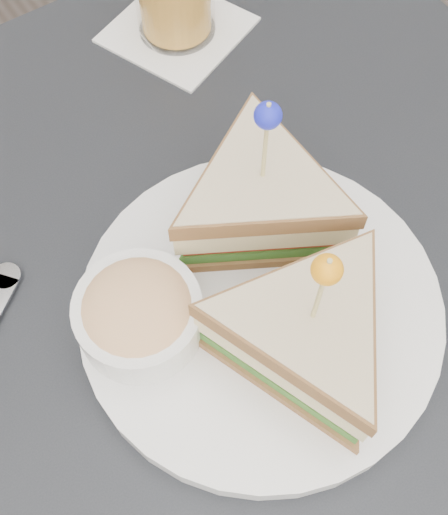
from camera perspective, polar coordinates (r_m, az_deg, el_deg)
ground_plane at (r=1.25m, az=-0.13°, el=-18.28°), size 3.50×3.50×0.00m
table at (r=0.60m, az=-0.26°, el=-6.88°), size 0.80×0.80×0.75m
plate_meal at (r=0.49m, az=3.53°, el=-1.97°), size 0.37×0.37×0.17m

